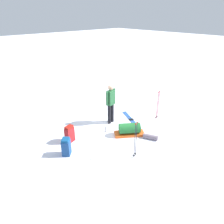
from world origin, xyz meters
TOP-DOWN VIEW (x-y plane):
  - ground_plane at (0.00, 0.00)m, footprint 80.00×80.00m
  - skier_standing at (-0.25, -0.35)m, footprint 0.56×0.27m
  - ski_pair_near at (-1.04, 0.14)m, footprint 0.87×1.68m
  - backpack_large_dark at (2.33, 0.28)m, footprint 0.39×0.39m
  - backpack_bright at (1.83, -0.30)m, footprint 0.37×0.28m
  - ski_poles_planted_near at (0.75, 1.90)m, footprint 0.18×0.10m
  - ski_poles_planted_far at (-2.01, 0.79)m, footprint 0.21×0.11m
  - gear_sled at (-0.09, 0.88)m, footprint 1.19×1.04m
  - sleeping_mat_rolled at (-0.46, 1.63)m, footprint 0.40×0.57m
  - thermos_bottle at (0.42, 0.10)m, footprint 0.07×0.07m

SIDE VIEW (x-z plane):
  - ground_plane at x=0.00m, z-range 0.00..0.00m
  - ski_pair_near at x=-1.04m, z-range -0.01..0.04m
  - sleeping_mat_rolled at x=-0.46m, z-range 0.00..0.18m
  - thermos_bottle at x=0.42m, z-range 0.00..0.26m
  - gear_sled at x=-0.09m, z-range -0.02..0.47m
  - backpack_large_dark at x=2.33m, z-range -0.01..0.61m
  - backpack_bright at x=1.83m, z-range -0.01..0.64m
  - ski_poles_planted_near at x=0.75m, z-range 0.07..1.35m
  - ski_poles_planted_far at x=-2.01m, z-range 0.07..1.36m
  - skier_standing at x=-0.25m, z-range 0.10..1.80m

